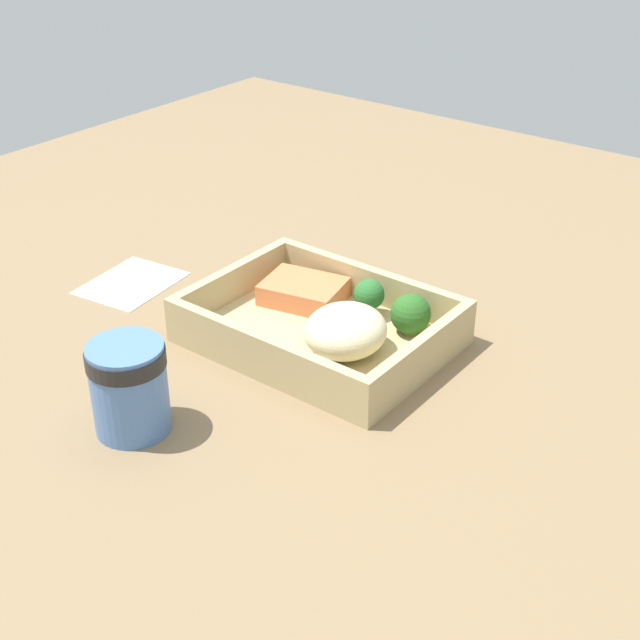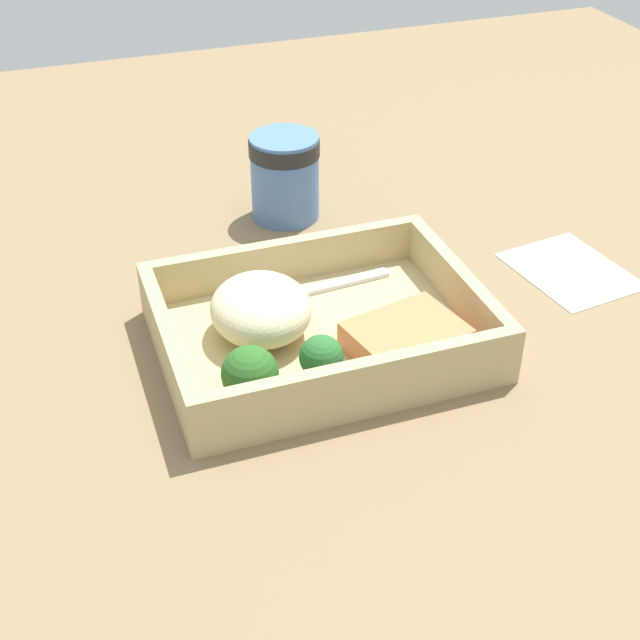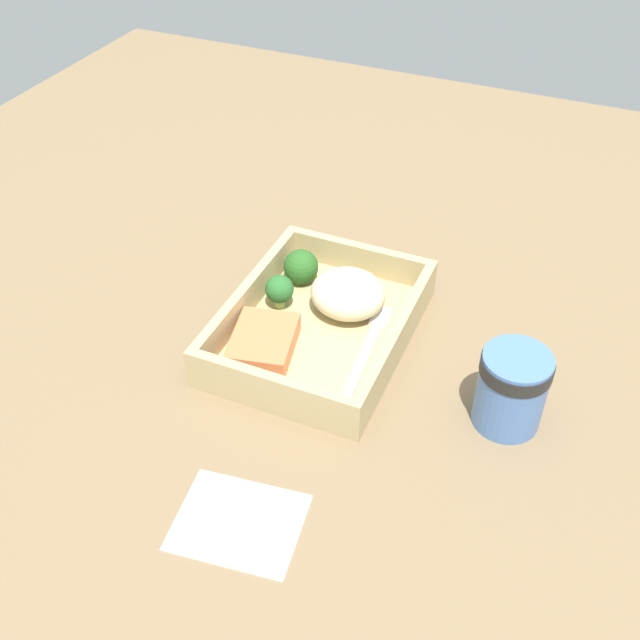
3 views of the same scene
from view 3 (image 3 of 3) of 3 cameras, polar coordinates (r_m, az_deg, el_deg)
The scene contains 10 objects.
ground_plane at distance 90.46cm, azimuth 0.00°, elevation -1.78°, with size 160.00×160.00×2.00cm, color #7C6547.
takeout_tray at distance 89.39cm, azimuth 0.00°, elevation -1.02°, with size 26.96×20.31×1.20cm, color tan.
tray_rim at distance 87.69cm, azimuth 0.00°, elevation 0.24°, with size 26.96×20.31×3.98cm.
salmon_fillet at distance 85.72cm, azimuth -4.34°, elevation -1.71°, with size 9.01×6.91×2.45cm, color #DC7547.
mashed_potatoes at distance 90.16cm, azimuth 2.15°, elevation 2.01°, with size 8.48×9.20×5.17cm, color beige.
broccoli_floret_1 at distance 95.04cm, azimuth -1.47°, elevation 4.06°, with size 4.45×4.45×4.49cm.
broccoli_floret_2 at distance 90.89cm, azimuth -3.11°, elevation 2.31°, with size 3.50×3.50×4.41cm.
fork at distance 87.04cm, azimuth 3.80°, elevation -1.78°, with size 15.88×2.90×0.44cm.
paper_cup at distance 79.23cm, azimuth 14.43°, elevation -4.90°, with size 7.34×7.34×9.07cm.
receipt_slip at distance 72.81cm, azimuth -6.22°, elevation -15.03°, with size 9.44×11.72×0.24cm, color white.
Camera 3 is at (-61.41, -26.50, 59.91)cm, focal length 42.00 mm.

